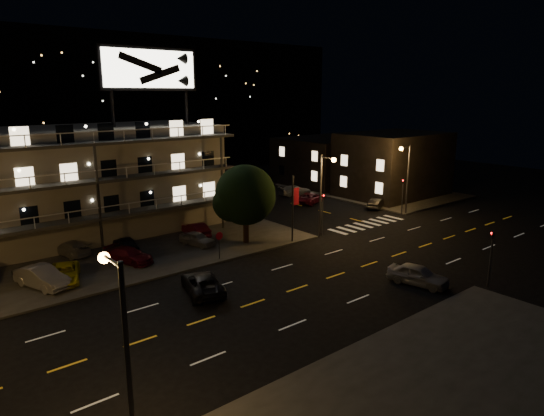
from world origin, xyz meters
TOP-DOWN VIEW (x-y plane):
  - ground at (0.00, 0.00)m, footprint 140.00×140.00m
  - curb_nw at (-14.00, 20.00)m, footprint 44.00×24.00m
  - curb_ne at (30.00, 20.00)m, footprint 16.00×24.00m
  - motel at (-9.94, 23.88)m, footprint 28.00×13.80m
  - side_bldg_front at (29.99, 16.00)m, footprint 14.06×10.00m
  - side_bldg_back at (29.99, 28.00)m, footprint 14.06×12.00m
  - hill_backdrop at (-5.94, 68.78)m, footprint 120.00×25.00m
  - streetlight_nc at (8.50, 7.94)m, footprint 0.44×1.92m
  - streetlight_ne at (22.14, 8.30)m, footprint 1.92×0.44m
  - streetlight_s at (-18.00, -7.94)m, footprint 0.44×1.92m
  - signal_nw at (9.00, 8.50)m, footprint 0.20×0.27m
  - signal_sw at (9.00, -8.50)m, footprint 0.20×0.27m
  - signal_ne at (22.00, 8.50)m, footprint 0.27×0.20m
  - banner_north at (5.09, 8.40)m, footprint 0.83×0.16m
  - stop_sign at (-3.00, 8.57)m, footprint 0.91×0.11m
  - tree at (1.44, 10.96)m, footprint 5.78×5.56m
  - lot_car_1 at (-16.17, 11.50)m, footprint 3.10×4.89m
  - lot_car_2 at (-14.63, 11.60)m, footprint 3.41×4.87m
  - lot_car_3 at (-9.22, 12.49)m, footprint 3.26×4.63m
  - lot_car_4 at (-2.52, 13.01)m, footprint 2.42×3.88m
  - lot_car_7 at (-12.34, 17.50)m, footprint 2.77×4.60m
  - lot_car_8 at (-8.33, 15.32)m, footprint 2.21×4.23m
  - lot_car_9 at (-1.12, 15.56)m, footprint 1.82×4.16m
  - side_car_0 at (22.15, 12.25)m, footprint 4.03×2.70m
  - side_car_1 at (17.97, 19.56)m, footprint 5.39×3.85m
  - side_car_2 at (19.66, 24.27)m, footprint 4.95×2.85m
  - side_car_3 at (18.97, 30.58)m, footprint 4.24×1.85m
  - road_car_east at (5.33, -5.04)m, footprint 2.72×4.69m
  - road_car_west at (-7.65, 3.66)m, footprint 3.72×5.48m

SIDE VIEW (x-z plane):
  - ground at x=0.00m, z-range 0.00..0.00m
  - curb_nw at x=-14.00m, z-range 0.00..0.15m
  - curb_ne at x=30.00m, z-range 0.00..0.15m
  - side_car_0 at x=22.15m, z-range 0.00..1.26m
  - side_car_2 at x=19.66m, z-range 0.00..1.35m
  - side_car_1 at x=17.97m, z-range 0.00..1.36m
  - road_car_west at x=-7.65m, z-range 0.00..1.39m
  - side_car_3 at x=18.97m, z-range 0.00..1.42m
  - road_car_east at x=5.33m, z-range 0.00..1.50m
  - lot_car_4 at x=-2.52m, z-range 0.15..1.38m
  - lot_car_2 at x=-14.63m, z-range 0.15..1.39m
  - lot_car_3 at x=-9.22m, z-range 0.15..1.40m
  - lot_car_7 at x=-12.34m, z-range 0.15..1.40m
  - lot_car_9 at x=-1.12m, z-range 0.15..1.48m
  - lot_car_8 at x=-8.33m, z-range 0.15..1.52m
  - lot_car_1 at x=-16.17m, z-range 0.15..1.67m
  - stop_sign at x=-3.00m, z-range 0.41..3.01m
  - signal_nw at x=9.00m, z-range 0.27..4.87m
  - signal_sw at x=9.00m, z-range 0.27..4.87m
  - signal_ne at x=22.00m, z-range 0.27..4.87m
  - banner_north at x=5.09m, z-range 0.23..6.63m
  - side_bldg_back at x=29.99m, z-range 0.00..7.00m
  - side_bldg_front at x=29.99m, z-range 0.00..8.50m
  - tree at x=1.44m, z-range 0.83..8.11m
  - streetlight_nc at x=8.50m, z-range 0.96..8.96m
  - streetlight_ne at x=22.14m, z-range 0.96..8.96m
  - streetlight_s at x=-18.00m, z-range 0.96..8.96m
  - motel at x=-9.94m, z-range -3.71..14.39m
  - hill_backdrop at x=-5.94m, z-range -0.45..23.55m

